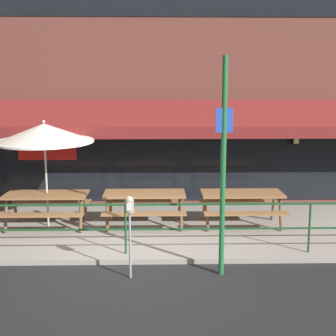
# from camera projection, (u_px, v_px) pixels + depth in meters

# --- Properties ---
(ground_plane) EXTENTS (120.00, 120.00, 0.00)m
(ground_plane) POSITION_uv_depth(u_px,v_px,m) (125.00, 265.00, 8.50)
(ground_plane) COLOR black
(patio_deck) EXTENTS (15.00, 4.00, 0.10)m
(patio_deck) POSITION_uv_depth(u_px,v_px,m) (131.00, 229.00, 10.46)
(patio_deck) COLOR gray
(patio_deck) RESTS_ON ground
(restaurant_building) EXTENTS (15.00, 1.60, 7.96)m
(restaurant_building) POSITION_uv_depth(u_px,v_px,m) (134.00, 56.00, 11.96)
(restaurant_building) COLOR brown
(restaurant_building) RESTS_ON ground
(patio_railing) EXTENTS (13.84, 0.04, 0.97)m
(patio_railing) POSITION_uv_depth(u_px,v_px,m) (125.00, 218.00, 8.65)
(patio_railing) COLOR #194723
(patio_railing) RESTS_ON patio_deck
(picnic_table_left) EXTENTS (1.80, 1.42, 0.76)m
(picnic_table_left) POSITION_uv_depth(u_px,v_px,m) (46.00, 201.00, 10.31)
(picnic_table_left) COLOR brown
(picnic_table_left) RESTS_ON patio_deck
(picnic_table_centre) EXTENTS (1.80, 1.42, 0.76)m
(picnic_table_centre) POSITION_uv_depth(u_px,v_px,m) (145.00, 200.00, 10.40)
(picnic_table_centre) COLOR brown
(picnic_table_centre) RESTS_ON patio_deck
(picnic_table_right) EXTENTS (1.80, 1.42, 0.76)m
(picnic_table_right) POSITION_uv_depth(u_px,v_px,m) (242.00, 199.00, 10.43)
(picnic_table_right) COLOR brown
(picnic_table_right) RESTS_ON patio_deck
(patio_umbrella_left) EXTENTS (2.14, 2.14, 2.38)m
(patio_umbrella_left) POSITION_uv_depth(u_px,v_px,m) (44.00, 134.00, 10.14)
(patio_umbrella_left) COLOR #B7B2A8
(patio_umbrella_left) RESTS_ON patio_deck
(parking_meter_far) EXTENTS (0.15, 0.16, 1.42)m
(parking_meter_far) POSITION_uv_depth(u_px,v_px,m) (130.00, 212.00, 7.74)
(parking_meter_far) COLOR gray
(parking_meter_far) RESTS_ON ground
(street_sign_pole) EXTENTS (0.28, 0.09, 3.69)m
(street_sign_pole) POSITION_uv_depth(u_px,v_px,m) (223.00, 166.00, 7.75)
(street_sign_pole) COLOR #1E6033
(street_sign_pole) RESTS_ON ground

